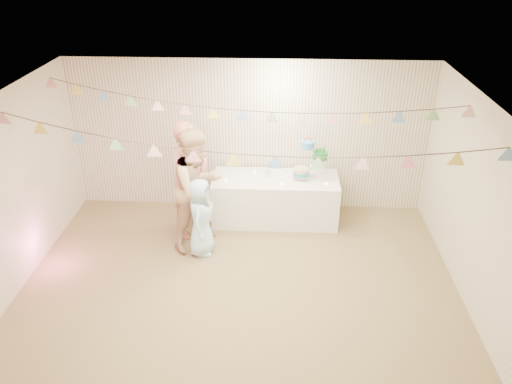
{
  "coord_description": "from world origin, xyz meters",
  "views": [
    {
      "loc": [
        0.51,
        -5.31,
        4.39
      ],
      "look_at": [
        0.2,
        0.8,
        1.15
      ],
      "focal_mm": 35.0,
      "sensor_mm": 36.0,
      "label": 1
    }
  ],
  "objects_px": {
    "person_adult_a": "(191,180)",
    "table": "(275,199)",
    "cake_stand": "(310,160)",
    "person_child": "(201,217)",
    "person_adult_b": "(198,189)"
  },
  "relations": [
    {
      "from": "table",
      "to": "person_adult_a",
      "type": "height_order",
      "value": "person_adult_a"
    },
    {
      "from": "person_adult_a",
      "to": "person_child",
      "type": "xyz_separation_m",
      "value": [
        0.22,
        -0.54,
        -0.34
      ]
    },
    {
      "from": "table",
      "to": "person_adult_b",
      "type": "height_order",
      "value": "person_adult_b"
    },
    {
      "from": "person_adult_a",
      "to": "person_adult_b",
      "type": "relative_size",
      "value": 1.0
    },
    {
      "from": "table",
      "to": "cake_stand",
      "type": "distance_m",
      "value": 0.89
    },
    {
      "from": "cake_stand",
      "to": "person_adult_a",
      "type": "height_order",
      "value": "person_adult_a"
    },
    {
      "from": "cake_stand",
      "to": "person_adult_b",
      "type": "distance_m",
      "value": 1.89
    },
    {
      "from": "cake_stand",
      "to": "person_child",
      "type": "bearing_deg",
      "value": -146.62
    },
    {
      "from": "person_adult_a",
      "to": "table",
      "type": "bearing_deg",
      "value": -28.96
    },
    {
      "from": "cake_stand",
      "to": "person_child",
      "type": "distance_m",
      "value": 2.02
    },
    {
      "from": "cake_stand",
      "to": "person_adult_b",
      "type": "bearing_deg",
      "value": -154.07
    },
    {
      "from": "cake_stand",
      "to": "person_adult_b",
      "type": "xyz_separation_m",
      "value": [
        -1.7,
        -0.83,
        -0.14
      ]
    },
    {
      "from": "person_adult_a",
      "to": "person_child",
      "type": "bearing_deg",
      "value": -116.91
    },
    {
      "from": "cake_stand",
      "to": "person_adult_b",
      "type": "height_order",
      "value": "person_adult_b"
    },
    {
      "from": "cake_stand",
      "to": "person_child",
      "type": "relative_size",
      "value": 0.55
    }
  ]
}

